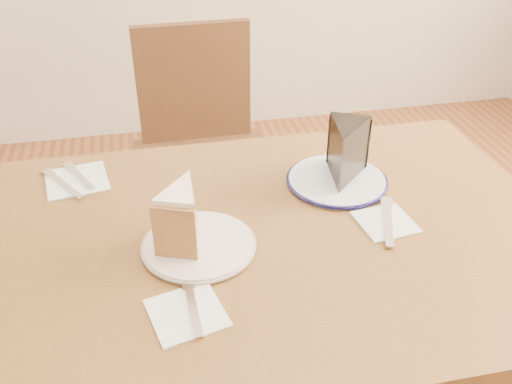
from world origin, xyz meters
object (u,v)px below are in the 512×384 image
(plate_cream, at_px, (199,246))
(chocolate_cake, at_px, (345,156))
(table, at_px, (263,272))
(carrot_cake, at_px, (184,214))
(plate_navy, at_px, (337,180))
(chair_far, at_px, (203,156))

(plate_cream, height_order, chocolate_cake, chocolate_cake)
(table, xyz_separation_m, carrot_cake, (-0.15, 0.01, 0.16))
(plate_navy, bearing_deg, table, -143.25)
(plate_navy, distance_m, chocolate_cake, 0.07)
(chair_far, xyz_separation_m, chocolate_cake, (0.25, -0.63, 0.32))
(chocolate_cake, bearing_deg, carrot_cake, 47.55)
(plate_navy, xyz_separation_m, carrot_cake, (-0.35, -0.14, 0.06))
(table, bearing_deg, plate_navy, 36.75)
(table, height_order, plate_navy, plate_navy)
(chair_far, bearing_deg, table, 91.77)
(plate_navy, bearing_deg, chocolate_cake, -20.35)
(plate_cream, distance_m, chocolate_cake, 0.39)
(table, bearing_deg, chair_far, 92.49)
(plate_navy, bearing_deg, plate_cream, -152.98)
(table, height_order, plate_cream, plate_cream)
(plate_cream, bearing_deg, chair_far, 83.07)
(chocolate_cake, bearing_deg, plate_navy, 6.17)
(chocolate_cake, bearing_deg, table, 61.01)
(plate_cream, relative_size, plate_navy, 0.97)
(chair_far, relative_size, carrot_cake, 8.19)
(table, relative_size, chocolate_cake, 9.31)
(plate_navy, height_order, carrot_cake, carrot_cake)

